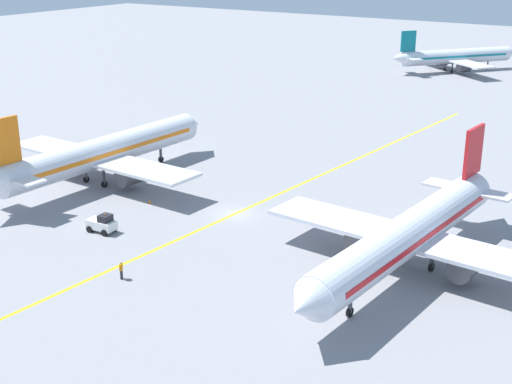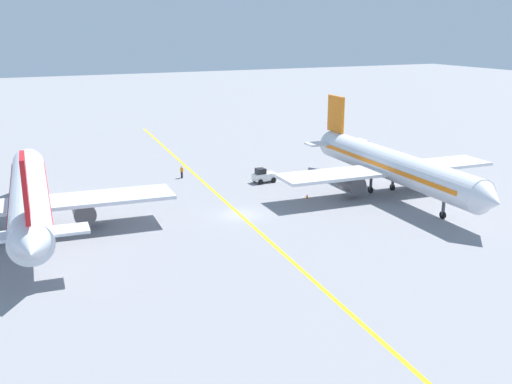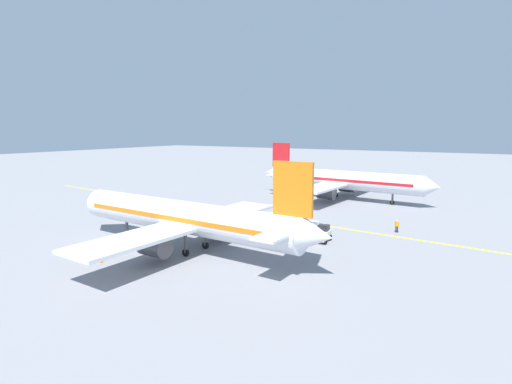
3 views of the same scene
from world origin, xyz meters
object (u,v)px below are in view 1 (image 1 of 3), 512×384
Objects in this scene: baggage_tug_white at (102,224)px; ground_crew_worker at (121,269)px; airplane_distant_taxiing at (455,57)px; traffic_cone_near_nose at (87,160)px; airplane_adjacent_stand at (410,234)px; traffic_cone_mid_apron at (150,201)px; airplane_at_gate at (103,153)px.

ground_crew_worker is (9.00, -6.84, 0.01)m from baggage_tug_white.
traffic_cone_near_nose is (-18.27, -95.57, -3.06)m from airplane_distant_taxiing.
airplane_adjacent_stand is 64.63× the size of traffic_cone_mid_apron.
airplane_adjacent_stand reaches higher than traffic_cone_near_nose.
airplane_at_gate is 1.32× the size of airplane_distant_taxiing.
airplane_at_gate reaches higher than baggage_tug_white.
traffic_cone_mid_apron is at bearing 123.64° from ground_crew_worker.
baggage_tug_white is at bearing 142.76° from ground_crew_worker.
airplane_distant_taxiing is 103.09m from traffic_cone_mid_apron.
airplane_adjacent_stand is at bearing -1.64° from traffic_cone_mid_apron.
traffic_cone_mid_apron is (-0.72, -103.04, -3.06)m from airplane_distant_taxiing.
traffic_cone_near_nose is 19.07m from traffic_cone_mid_apron.
traffic_cone_mid_apron is (9.78, -2.92, -3.43)m from airplane_at_gate.
airplane_at_gate is 40.89m from airplane_adjacent_stand.
traffic_cone_mid_apron is at bearing -16.62° from airplane_at_gate.
airplane_distant_taxiing reaches higher than ground_crew_worker.
airplane_at_gate is at bearing 163.38° from traffic_cone_mid_apron.
ground_crew_worker reaches higher than traffic_cone_near_nose.
airplane_distant_taxiing is at bearing 106.21° from airplane_adjacent_stand.
airplane_adjacent_stand reaches higher than traffic_cone_mid_apron.
airplane_distant_taxiing is (10.50, 100.12, -0.37)m from airplane_at_gate.
ground_crew_worker is 18.94m from traffic_cone_mid_apron.
airplane_adjacent_stand is 21.16× the size of ground_crew_worker.
traffic_cone_mid_apron is at bearing 99.47° from baggage_tug_white.
traffic_cone_near_nose is at bearing -100.82° from airplane_distant_taxiing.
airplane_adjacent_stand reaches higher than airplane_distant_taxiing.
baggage_tug_white is 11.31m from ground_crew_worker.
airplane_adjacent_stand is (40.71, -3.81, 0.00)m from airplane_at_gate.
ground_crew_worker reaches higher than traffic_cone_mid_apron.
traffic_cone_mid_apron is (-30.93, 0.89, -3.43)m from airplane_adjacent_stand.
airplane_at_gate reaches higher than traffic_cone_mid_apron.
traffic_cone_mid_apron is (-1.49, 8.92, -0.63)m from baggage_tug_white.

